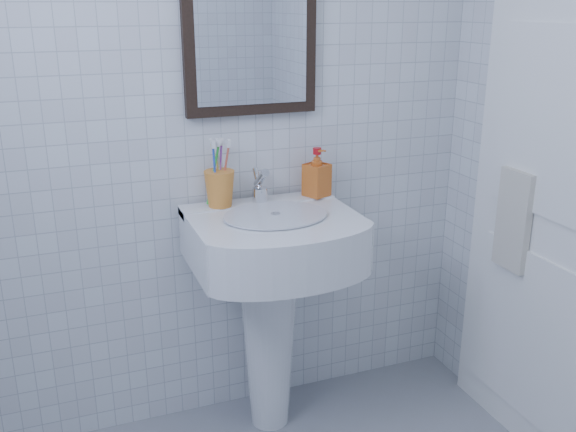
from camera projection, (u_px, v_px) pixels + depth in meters
name	position (u px, v px, depth m)	size (l,w,h in m)	color
wall_back	(202.00, 114.00, 2.35)	(2.20, 0.02, 2.50)	silver
washbasin	(271.00, 285.00, 2.43)	(0.60, 0.44, 0.92)	white
faucet	(260.00, 188.00, 2.41)	(0.06, 0.13, 0.15)	silver
toothbrush_cup	(220.00, 189.00, 2.37)	(0.11, 0.11, 0.13)	orange
soap_dispenser	(317.00, 172.00, 2.49)	(0.09, 0.09, 0.19)	#CA4013
wall_mirror	(251.00, 28.00, 2.30)	(0.50, 0.04, 0.62)	black
bathroom_door	(554.00, 196.00, 2.22)	(0.04, 0.80, 2.00)	white
towel_ring	(523.00, 173.00, 2.33)	(0.18, 0.18, 0.01)	silver
hand_towel	(513.00, 220.00, 2.38)	(0.03, 0.16, 0.38)	beige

